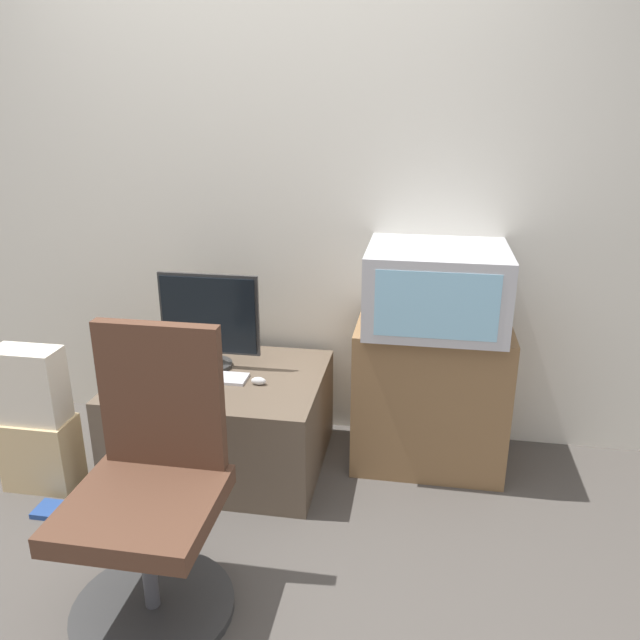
{
  "coord_description": "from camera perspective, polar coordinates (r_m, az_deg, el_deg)",
  "views": [
    {
      "loc": [
        0.73,
        -1.67,
        1.68
      ],
      "look_at": [
        0.28,
        0.99,
        0.71
      ],
      "focal_mm": 35.0,
      "sensor_mm": 36.0,
      "label": 1
    }
  ],
  "objects": [
    {
      "name": "book",
      "position": [
        3.01,
        -23.02,
        -15.73
      ],
      "size": [
        0.17,
        0.12,
        0.02
      ],
      "color": "navy",
      "rests_on": "ground_plane"
    },
    {
      "name": "mouse",
      "position": [
        2.82,
        -5.64,
        -5.57
      ],
      "size": [
        0.07,
        0.03,
        0.04
      ],
      "color": "silver",
      "rests_on": "desk"
    },
    {
      "name": "cardboard_box_lower",
      "position": [
        3.14,
        -24.12,
        -10.98
      ],
      "size": [
        0.32,
        0.18,
        0.33
      ],
      "color": "#D1B27F",
      "rests_on": "ground_plane"
    },
    {
      "name": "main_monitor",
      "position": [
        2.95,
        -10.07,
        -0.2
      ],
      "size": [
        0.48,
        0.19,
        0.46
      ],
      "color": "#2D2D2D",
      "rests_on": "desk"
    },
    {
      "name": "ground_plane",
      "position": [
        2.47,
        -11.27,
        -23.46
      ],
      "size": [
        12.0,
        12.0,
        0.0
      ],
      "primitive_type": "plane",
      "color": "#4C4742"
    },
    {
      "name": "side_stand",
      "position": [
        3.02,
        9.99,
        -6.75
      ],
      "size": [
        0.7,
        0.44,
        0.7
      ],
      "color": "olive",
      "rests_on": "ground_plane"
    },
    {
      "name": "desk",
      "position": [
        3.04,
        -8.78,
        -8.94
      ],
      "size": [
        0.94,
        0.76,
        0.46
      ],
      "color": "brown",
      "rests_on": "ground_plane"
    },
    {
      "name": "crt_tv",
      "position": [
        2.82,
        10.56,
        2.96
      ],
      "size": [
        0.61,
        0.54,
        0.36
      ],
      "color": "#B7B7BC",
      "rests_on": "side_stand"
    },
    {
      "name": "cardboard_box_upper",
      "position": [
        2.99,
        -25.01,
        -5.42
      ],
      "size": [
        0.29,
        0.15,
        0.34
      ],
      "color": "beige",
      "rests_on": "cardboard_box_lower"
    },
    {
      "name": "wall_back",
      "position": [
        3.1,
        -4.2,
        12.64
      ],
      "size": [
        4.4,
        0.05,
        2.6
      ],
      "color": "silver",
      "rests_on": "ground_plane"
    },
    {
      "name": "office_chair",
      "position": [
        2.24,
        -15.19,
        -15.61
      ],
      "size": [
        0.56,
        0.56,
        0.98
      ],
      "color": "#333333",
      "rests_on": "ground_plane"
    },
    {
      "name": "keyboard",
      "position": [
        2.91,
        -10.28,
        -5.13
      ],
      "size": [
        0.37,
        0.12,
        0.01
      ],
      "color": "silver",
      "rests_on": "desk"
    }
  ]
}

